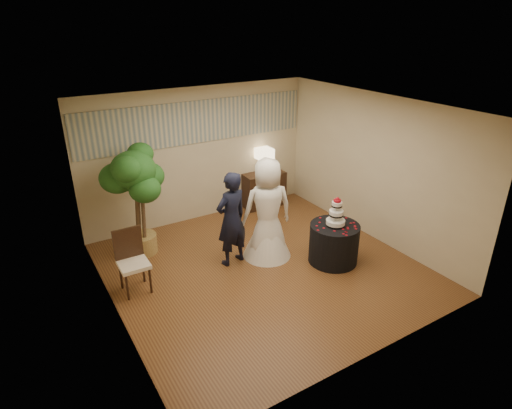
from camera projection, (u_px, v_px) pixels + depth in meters
floor at (263, 268)px, 7.50m from camera, size 5.00×5.00×0.00m
ceiling at (264, 108)px, 6.36m from camera, size 5.00×5.00×0.00m
wall_back at (199, 155)px, 8.88m from camera, size 5.00×0.06×2.80m
wall_front at (378, 265)px, 4.99m from camera, size 5.00×0.06×2.80m
wall_left at (107, 232)px, 5.74m from camera, size 0.06×5.00×2.80m
wall_right at (374, 168)px, 8.13m from camera, size 0.06×5.00×2.80m
mural_border at (198, 122)px, 8.58m from camera, size 4.90×0.02×0.85m
groom at (231, 219)px, 7.35m from camera, size 0.69×0.53×1.71m
bride at (267, 209)px, 7.54m from camera, size 1.09×1.07×1.86m
cake_table at (334, 243)px, 7.58m from camera, size 0.98×0.98×0.72m
wedding_cake at (336, 211)px, 7.33m from camera, size 0.34×0.34×0.53m
console at (264, 190)px, 9.81m from camera, size 0.97×0.46×0.80m
table_lamp at (264, 161)px, 9.53m from camera, size 0.33×0.33×0.58m
ficus_tree at (137, 201)px, 7.60m from camera, size 1.28×1.28×2.07m
side_chair at (133, 263)px, 6.69m from camera, size 0.48×0.50×1.03m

